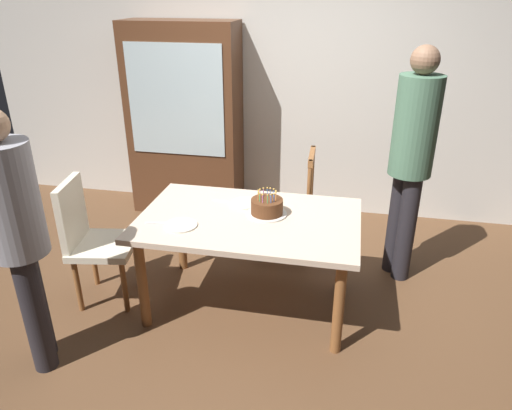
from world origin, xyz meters
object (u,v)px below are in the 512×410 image
object	(u,v)px
plate_far_side	(245,203)
person_guest	(412,153)
plate_near_celebrant	(181,225)
china_cabinet	(185,121)
chair_upholstered	(91,235)
chair_spindle_back	(289,206)
dining_table	(249,229)
person_celebrant	(17,231)
birthday_cake	(267,207)

from	to	relation	value
plate_far_side	person_guest	size ratio (longest dim) A/B	0.12
plate_near_celebrant	china_cabinet	xyz separation A→B (m)	(-0.58, 1.77, 0.22)
chair_upholstered	chair_spindle_back	bearing A→B (deg)	35.63
dining_table	person_celebrant	distance (m)	1.45
china_cabinet	person_guest	bearing A→B (deg)	-23.09
birthday_cake	china_cabinet	bearing A→B (deg)	126.83
dining_table	person_guest	distance (m)	1.35
china_cabinet	person_celebrant	bearing A→B (deg)	-93.55
person_guest	dining_table	bearing A→B (deg)	-148.89
plate_far_side	person_guest	bearing A→B (deg)	20.78
person_celebrant	plate_far_side	bearing A→B (deg)	44.46
chair_upholstered	plate_far_side	bearing A→B (deg)	18.70
plate_near_celebrant	person_guest	world-z (taller)	person_guest
chair_spindle_back	china_cabinet	size ratio (longest dim) A/B	0.50
plate_near_celebrant	birthday_cake	bearing A→B (deg)	28.51
person_celebrant	china_cabinet	world-z (taller)	china_cabinet
birthday_cake	person_guest	size ratio (longest dim) A/B	0.15
person_celebrant	person_guest	distance (m)	2.70
person_guest	china_cabinet	world-z (taller)	china_cabinet
plate_near_celebrant	plate_far_side	xyz separation A→B (m)	(0.34, 0.43, 0.00)
chair_upholstered	person_celebrant	size ratio (longest dim) A/B	0.59
china_cabinet	plate_far_side	bearing A→B (deg)	-55.40
chair_upholstered	person_celebrant	bearing A→B (deg)	-90.20
chair_upholstered	china_cabinet	distance (m)	1.76
person_celebrant	person_guest	xyz separation A→B (m)	(2.25, 1.50, 0.12)
chair_spindle_back	person_celebrant	world-z (taller)	person_celebrant
dining_table	chair_spindle_back	size ratio (longest dim) A/B	1.60
dining_table	person_celebrant	xyz separation A→B (m)	(-1.15, -0.84, 0.29)
plate_far_side	china_cabinet	distance (m)	1.64
dining_table	chair_upholstered	bearing A→B (deg)	-172.77
dining_table	plate_near_celebrant	bearing A→B (deg)	-152.52
plate_far_side	person_guest	xyz separation A→B (m)	(1.17, 0.45, 0.32)
person_guest	china_cabinet	distance (m)	2.28
birthday_cake	chair_upholstered	size ratio (longest dim) A/B	0.29
chair_upholstered	china_cabinet	xyz separation A→B (m)	(0.15, 1.70, 0.42)
person_celebrant	china_cabinet	size ratio (longest dim) A/B	0.85
dining_table	plate_far_side	size ratio (longest dim) A/B	6.90
plate_far_side	chair_upholstered	xyz separation A→B (m)	(-1.07, -0.36, -0.20)
chair_upholstered	person_guest	distance (m)	2.44
plate_near_celebrant	person_guest	xyz separation A→B (m)	(1.52, 0.88, 0.32)
chair_spindle_back	person_celebrant	distance (m)	2.16
chair_spindle_back	china_cabinet	distance (m)	1.48
person_guest	china_cabinet	xyz separation A→B (m)	(-2.10, 0.89, -0.09)
birthday_cake	chair_upholstered	bearing A→B (deg)	-170.25
birthday_cake	plate_near_celebrant	size ratio (longest dim) A/B	1.27
chair_spindle_back	person_guest	xyz separation A→B (m)	(0.92, -0.14, 0.59)
dining_table	birthday_cake	world-z (taller)	birthday_cake
chair_upholstered	person_celebrant	distance (m)	0.79
plate_far_side	person_celebrant	bearing A→B (deg)	-135.54
birthday_cake	chair_spindle_back	bearing A→B (deg)	84.97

